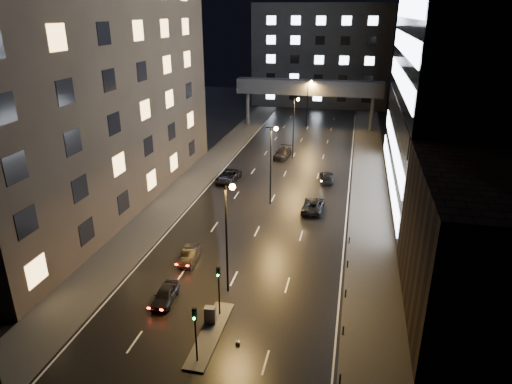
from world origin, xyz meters
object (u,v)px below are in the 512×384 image
car_away_c (228,176)px  utility_cabinet (210,315)px  car_toward_a (313,205)px  car_toward_b (327,177)px  car_away_b (190,255)px  car_away_d (283,153)px  car_away_a (165,295)px

car_away_c → utility_cabinet: (7.44, -31.66, 0.07)m
car_toward_a → car_toward_b: bearing=-92.6°
car_away_b → utility_cabinet: (5.00, -8.90, 0.18)m
car_away_d → utility_cabinet: bearing=-83.5°
car_toward_a → utility_cabinet: utility_cabinet is taller
car_away_a → car_away_c: size_ratio=0.72×
car_toward_a → car_toward_b: (0.82, 10.96, -0.05)m
car_away_d → car_toward_b: car_away_d is taller
car_away_d → utility_cabinet: car_away_d is taller
car_toward_b → utility_cabinet: 35.38m
car_away_c → car_toward_a: car_away_c is taller
car_away_c → car_toward_b: 14.29m
car_toward_a → car_toward_b: car_toward_a is taller
car_away_d → utility_cabinet: 44.83m
car_away_c → car_toward_b: car_away_c is taller
car_away_a → car_away_c: bearing=90.8°
car_away_a → car_toward_b: car_toward_b is taller
car_toward_b → car_away_b: bearing=59.3°
car_away_b → utility_cabinet: utility_cabinet is taller
car_away_a → utility_cabinet: 5.04m
utility_cabinet → car_toward_a: bearing=72.4°
car_toward_a → utility_cabinet: bearing=78.3°
car_away_c → car_away_a: bearing=-79.0°
car_away_a → utility_cabinet: bearing=-27.9°
car_away_d → car_toward_a: 22.21m
car_away_a → car_away_c: car_away_c is taller
car_away_b → car_toward_b: bearing=61.7°
car_away_a → car_toward_a: bearing=60.1°
car_away_b → car_away_c: car_away_c is taller
car_away_d → car_away_c: bearing=-109.5°
car_away_c → car_away_d: bearing=71.6°
car_toward_a → car_toward_b: size_ratio=1.12×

